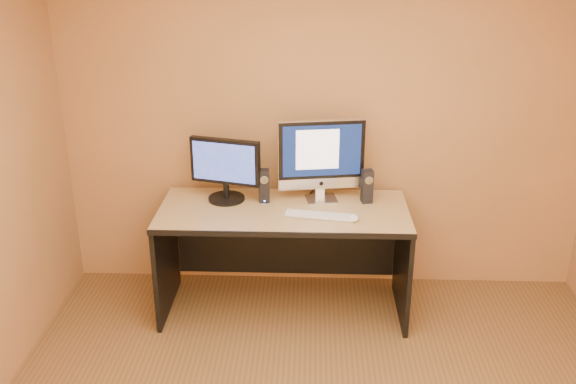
% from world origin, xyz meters
% --- Properties ---
extents(walls, '(4.00, 4.00, 2.60)m').
position_xyz_m(walls, '(0.00, 0.00, 1.30)').
color(walls, '#A76E43').
rests_on(walls, ground).
extents(desk, '(1.78, 0.78, 0.82)m').
position_xyz_m(desk, '(-0.29, 1.52, 0.41)').
color(desk, '#A78A53').
rests_on(desk, ground).
extents(imac, '(0.66, 0.33, 0.61)m').
position_xyz_m(imac, '(-0.02, 1.70, 1.13)').
color(imac, silver).
rests_on(imac, desk).
extents(second_monitor, '(0.58, 0.39, 0.47)m').
position_xyz_m(second_monitor, '(-0.72, 1.67, 1.06)').
color(second_monitor, black).
rests_on(second_monitor, desk).
extents(speaker_left, '(0.09, 0.09, 0.25)m').
position_xyz_m(speaker_left, '(-0.44, 1.66, 0.95)').
color(speaker_left, black).
rests_on(speaker_left, desk).
extents(speaker_right, '(0.09, 0.09, 0.25)m').
position_xyz_m(speaker_right, '(0.31, 1.67, 0.95)').
color(speaker_right, black).
rests_on(speaker_right, desk).
extents(keyboard, '(0.49, 0.20, 0.02)m').
position_xyz_m(keyboard, '(-0.04, 1.39, 0.83)').
color(keyboard, '#BBBBBF').
rests_on(keyboard, desk).
extents(mouse, '(0.07, 0.12, 0.04)m').
position_xyz_m(mouse, '(0.20, 1.35, 0.84)').
color(mouse, silver).
rests_on(mouse, desk).
extents(cable_a, '(0.11, 0.23, 0.01)m').
position_xyz_m(cable_a, '(0.01, 1.81, 0.83)').
color(cable_a, black).
rests_on(cable_a, desk).
extents(cable_b, '(0.07, 0.19, 0.01)m').
position_xyz_m(cable_b, '(-0.10, 1.81, 0.83)').
color(cable_b, black).
rests_on(cable_b, desk).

